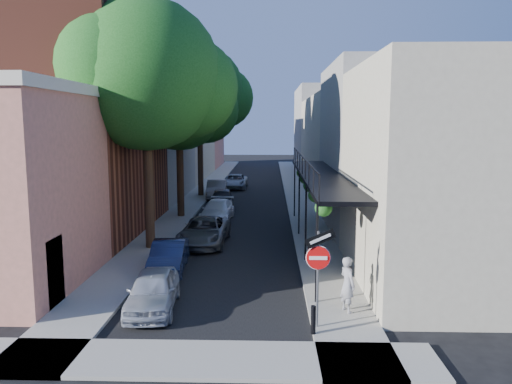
# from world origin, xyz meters

# --- Properties ---
(ground) EXTENTS (160.00, 160.00, 0.00)m
(ground) POSITION_xyz_m (0.00, 0.00, 0.00)
(ground) COLOR black
(ground) RESTS_ON ground
(road_surface) EXTENTS (6.00, 64.00, 0.01)m
(road_surface) POSITION_xyz_m (0.00, 30.00, 0.01)
(road_surface) COLOR black
(road_surface) RESTS_ON ground
(sidewalk_left) EXTENTS (2.00, 64.00, 0.12)m
(sidewalk_left) POSITION_xyz_m (-4.00, 30.00, 0.06)
(sidewalk_left) COLOR gray
(sidewalk_left) RESTS_ON ground
(sidewalk_right) EXTENTS (2.00, 64.00, 0.12)m
(sidewalk_right) POSITION_xyz_m (4.00, 30.00, 0.06)
(sidewalk_right) COLOR gray
(sidewalk_right) RESTS_ON ground
(sidewalk_cross) EXTENTS (12.00, 2.00, 0.12)m
(sidewalk_cross) POSITION_xyz_m (0.00, -1.00, 0.06)
(sidewalk_cross) COLOR gray
(sidewalk_cross) RESTS_ON ground
(buildings_left) EXTENTS (10.10, 59.10, 12.00)m
(buildings_left) POSITION_xyz_m (-9.30, 28.76, 4.94)
(buildings_left) COLOR tan
(buildings_left) RESTS_ON ground
(buildings_right) EXTENTS (9.80, 55.00, 10.00)m
(buildings_right) POSITION_xyz_m (8.99, 29.49, 4.42)
(buildings_right) COLOR #BCB59B
(buildings_right) RESTS_ON ground
(sign_post) EXTENTS (0.89, 0.17, 2.99)m
(sign_post) POSITION_xyz_m (3.16, 0.97, 2.04)
(sign_post) COLOR #595B60
(sign_post) RESTS_ON ground
(bollard) EXTENTS (0.14, 0.14, 0.80)m
(bollard) POSITION_xyz_m (3.00, 0.50, 0.52)
(bollard) COLOR black
(bollard) RESTS_ON sidewalk_right
(oak_near) EXTENTS (7.48, 6.80, 11.42)m
(oak_near) POSITION_xyz_m (-3.37, 10.26, 7.88)
(oak_near) COLOR #2F2012
(oak_near) RESTS_ON ground
(oak_mid) EXTENTS (6.60, 6.00, 10.20)m
(oak_mid) POSITION_xyz_m (-3.42, 18.23, 7.06)
(oak_mid) COLOR #2F2012
(oak_mid) RESTS_ON ground
(oak_far) EXTENTS (7.70, 7.00, 11.90)m
(oak_far) POSITION_xyz_m (-3.35, 27.27, 8.26)
(oak_far) COLOR #2F2012
(oak_far) RESTS_ON ground
(parked_car_a) EXTENTS (1.76, 3.77, 1.25)m
(parked_car_a) POSITION_xyz_m (-1.90, 2.46, 0.62)
(parked_car_a) COLOR #A0A5B1
(parked_car_a) RESTS_ON ground
(parked_car_b) EXTENTS (1.55, 3.77, 1.21)m
(parked_car_b) POSITION_xyz_m (-2.24, 6.57, 0.61)
(parked_car_b) COLOR #141D3E
(parked_car_b) RESTS_ON ground
(parked_car_c) EXTENTS (2.31, 4.74, 1.30)m
(parked_car_c) POSITION_xyz_m (-1.40, 11.05, 0.65)
(parked_car_c) COLOR #4D5054
(parked_car_c) RESTS_ON ground
(parked_car_d) EXTENTS (1.94, 4.35, 1.24)m
(parked_car_d) POSITION_xyz_m (-1.40, 17.04, 0.62)
(parked_car_d) COLOR white
(parked_car_d) RESTS_ON ground
(parked_car_e) EXTENTS (1.90, 4.06, 1.34)m
(parked_car_e) POSITION_xyz_m (-1.55, 21.45, 0.67)
(parked_car_e) COLOR black
(parked_car_e) RESTS_ON ground
(parked_car_f) EXTENTS (1.73, 4.33, 1.40)m
(parked_car_f) POSITION_xyz_m (-2.43, 26.11, 0.70)
(parked_car_f) COLOR slate
(parked_car_f) RESTS_ON ground
(parked_car_g) EXTENTS (2.19, 4.59, 1.26)m
(parked_car_g) POSITION_xyz_m (-1.40, 32.10, 0.63)
(parked_car_g) COLOR gray
(parked_car_g) RESTS_ON ground
(pedestrian) EXTENTS (0.64, 0.75, 1.73)m
(pedestrian) POSITION_xyz_m (4.18, 2.18, 0.99)
(pedestrian) COLOR gray
(pedestrian) RESTS_ON sidewalk_right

